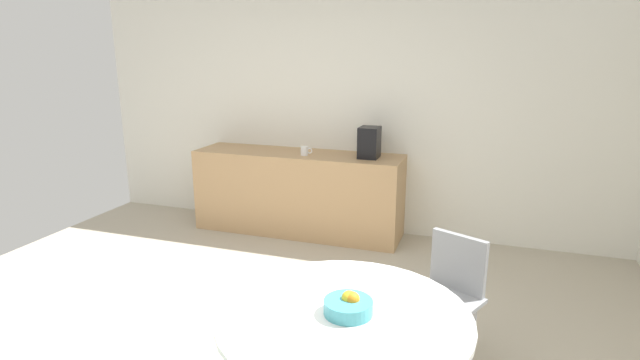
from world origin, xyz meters
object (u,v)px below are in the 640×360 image
round_table (344,334)px  mug_white (305,151)px  fruit_bowl (349,305)px  chair_gray (450,284)px  coffee_maker (369,142)px

round_table → mug_white: 3.00m
round_table → mug_white: bearing=114.1°
round_table → fruit_bowl: size_ratio=5.20×
chair_gray → coffee_maker: 2.19m
round_table → mug_white: size_ratio=9.54×
fruit_bowl → chair_gray: bearing=66.0°
mug_white → fruit_bowl: bearing=-65.5°
chair_gray → fruit_bowl: size_ratio=3.51×
coffee_maker → round_table: bearing=-79.1°
mug_white → coffee_maker: size_ratio=0.40×
fruit_bowl → coffee_maker: bearing=101.4°
round_table → mug_white: mug_white is taller
chair_gray → mug_white: (-1.65, 1.79, 0.43)m
coffee_maker → chair_gray: bearing=-62.4°
chair_gray → fruit_bowl: bearing=-114.0°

